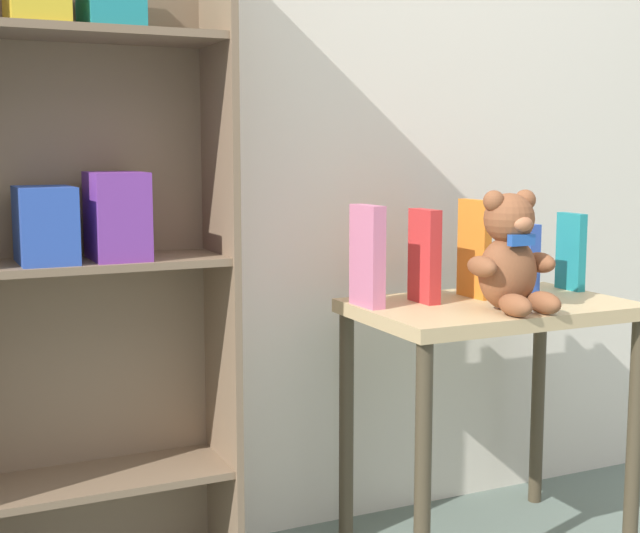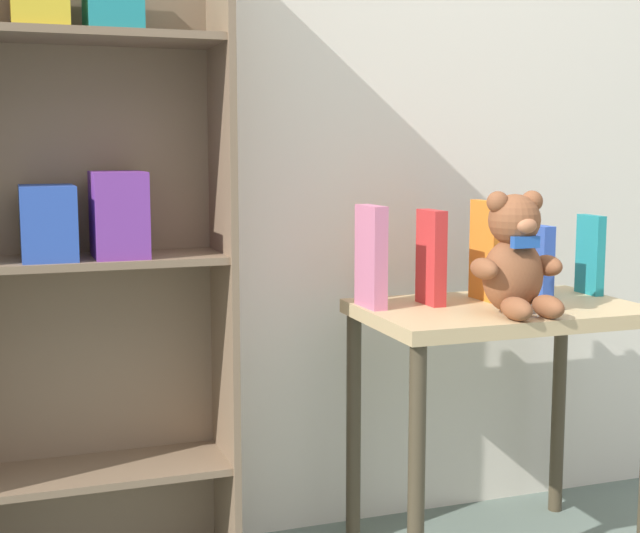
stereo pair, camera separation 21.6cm
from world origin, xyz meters
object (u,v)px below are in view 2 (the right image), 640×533
book_standing_pink (371,257)px  book_standing_red (431,257)px  book_standing_orange (485,251)px  bookshelf_side (83,223)px  teddy_bear (516,258)px  book_standing_blue (536,261)px  display_table (499,345)px  book_standing_teal (590,255)px

book_standing_pink → book_standing_red: size_ratio=1.06×
book_standing_red → book_standing_orange: book_standing_orange is taller
bookshelf_side → teddy_bear: bearing=-18.4°
book_standing_red → book_standing_blue: (0.33, 0.02, -0.02)m
book_standing_pink → book_standing_blue: (0.49, 0.01, -0.03)m
display_table → book_standing_pink: bearing=165.6°
book_standing_orange → book_standing_blue: 0.17m
book_standing_blue → book_standing_orange: bearing=-178.3°
book_standing_pink → book_standing_red: (0.16, -0.01, -0.01)m
teddy_bear → book_standing_teal: bearing=28.1°
book_standing_orange → book_standing_blue: size_ratio=1.36×
book_standing_orange → book_standing_teal: 0.33m
teddy_bear → book_standing_red: 0.23m
teddy_bear → display_table: bearing=76.2°
book_standing_teal → book_standing_blue: bearing=175.4°
display_table → book_standing_red: bearing=156.0°
display_table → book_standing_teal: (0.33, 0.08, 0.22)m
teddy_bear → book_standing_blue: 0.28m
book_standing_pink → book_standing_red: 0.16m
book_standing_blue → book_standing_teal: book_standing_teal is taller
bookshelf_side → display_table: size_ratio=2.29×
bookshelf_side → teddy_bear: size_ratio=5.43×
book_standing_blue → book_standing_teal: (0.16, -0.02, 0.01)m
book_standing_red → book_standing_teal: size_ratio=1.12×
book_standing_pink → book_standing_blue: 0.49m
book_standing_pink → book_standing_teal: (0.65, -0.01, -0.02)m
display_table → book_standing_red: size_ratio=2.91×
book_standing_blue → book_standing_red: bearing=-178.0°
display_table → book_standing_pink: (-0.33, 0.08, 0.24)m
display_table → book_standing_teal: book_standing_teal is taller
bookshelf_side → display_table: bearing=-12.0°
book_standing_pink → book_standing_blue: bearing=-1.2°
display_table → book_standing_pink: book_standing_pink is taller
teddy_bear → book_standing_teal: 0.40m
book_standing_orange → book_standing_blue: bearing=2.0°
bookshelf_side → book_standing_orange: 1.03m
book_standing_red → book_standing_teal: 0.49m
book_standing_pink → book_standing_teal: bearing=-3.0°
teddy_bear → book_standing_orange: bearing=82.0°
bookshelf_side → book_standing_teal: size_ratio=7.43×
book_standing_teal → teddy_bear: bearing=-150.4°
teddy_bear → book_standing_teal: size_ratio=1.37×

